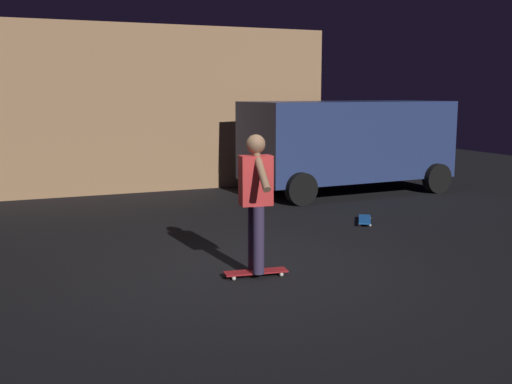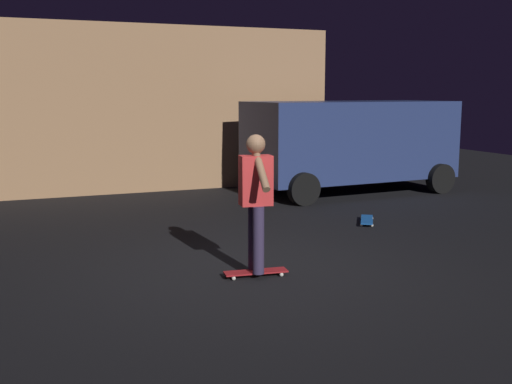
# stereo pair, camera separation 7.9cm
# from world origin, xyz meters

# --- Properties ---
(ground_plane) EXTENTS (28.00, 28.00, 0.00)m
(ground_plane) POSITION_xyz_m (0.00, 0.00, 0.00)
(ground_plane) COLOR black
(low_building) EXTENTS (9.34, 4.41, 3.71)m
(low_building) POSITION_xyz_m (-0.06, 8.89, 1.85)
(low_building) COLOR #AD7F56
(low_building) RESTS_ON ground_plane
(parked_van) EXTENTS (4.71, 2.45, 2.03)m
(parked_van) POSITION_xyz_m (4.38, 4.99, 1.16)
(parked_van) COLOR navy
(parked_van) RESTS_ON ground_plane
(skateboard_ridden) EXTENTS (0.80, 0.29, 0.07)m
(skateboard_ridden) POSITION_xyz_m (0.00, -0.22, 0.06)
(skateboard_ridden) COLOR #AD1E23
(skateboard_ridden) RESTS_ON ground_plane
(skateboard_spare) EXTENTS (0.59, 0.77, 0.07)m
(skateboard_spare) POSITION_xyz_m (2.95, 1.97, 0.06)
(skateboard_spare) COLOR #1959B2
(skateboard_spare) RESTS_ON ground_plane
(skater) EXTENTS (0.40, 0.99, 1.67)m
(skater) POSITION_xyz_m (0.00, -0.22, 1.04)
(skater) COLOR #382D4C
(skater) RESTS_ON skateboard_ridden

